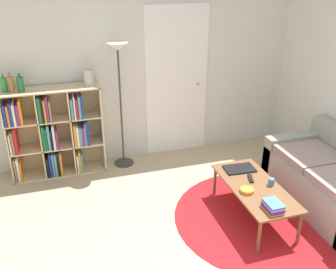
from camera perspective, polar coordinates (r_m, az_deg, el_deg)
The scene contains 15 objects.
wall_back at distance 5.14m, azimuth -3.17°, elevation 10.21°, with size 7.19×0.11×2.60m.
rug at distance 4.38m, azimuth 13.74°, elevation -12.10°, with size 1.89×1.89×0.01m.
bookshelf at distance 5.04m, azimuth -17.19°, elevation 0.29°, with size 1.19×0.34×1.17m.
floor_lamp at distance 4.82m, azimuth -7.53°, elevation 10.05°, with size 0.27×0.27×1.69m.
couch at distance 4.71m, azimuth 24.04°, elevation -6.72°, with size 0.83×1.57×0.79m.
coffee_table at distance 4.17m, azimuth 13.06°, elevation -8.08°, with size 0.53×1.13×0.40m.
laptop at distance 4.42m, azimuth 10.84°, elevation -5.15°, with size 0.36×0.24×0.02m.
bowl at distance 4.03m, azimuth 11.94°, elevation -8.33°, with size 0.15×0.15×0.04m.
book_stack_on_table at distance 3.80m, azimuth 15.69°, elevation -10.57°, with size 0.16×0.22×0.08m.
cup at distance 4.19m, azimuth 15.45°, elevation -6.98°, with size 0.06×0.06×0.08m.
remote at distance 4.26m, azimuth 12.47°, elevation -6.57°, with size 0.09×0.17×0.02m.
bottle_left at distance 4.86m, azimuth -23.72°, elevation 6.99°, with size 0.07×0.07×0.22m.
bottle_middle at distance 4.82m, azimuth -22.81°, elevation 7.12°, with size 0.06×0.06×0.24m.
bottle_right at distance 4.79m, azimuth -21.55°, elevation 7.17°, with size 0.08×0.08×0.22m.
vase_on_shelf at distance 4.82m, azimuth -12.00°, elevation 8.50°, with size 0.13×0.13×0.20m.
Camera 1 is at (-1.17, -2.08, 2.58)m, focal length 40.00 mm.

